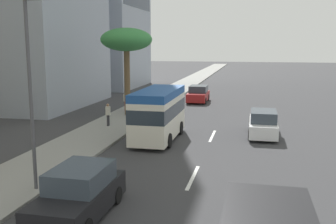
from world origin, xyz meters
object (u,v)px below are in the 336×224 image
object	(u,v)px
pedestrian_mid_block	(108,114)
pedestrian_near_lamp	(126,100)
street_lamp	(32,73)
car_second	(263,124)
palm_tree	(126,41)
car_third	(79,194)
car_fifth	(198,94)
minibus_lead	(159,113)

from	to	relation	value
pedestrian_mid_block	pedestrian_near_lamp	bearing A→B (deg)	84.04
street_lamp	pedestrian_mid_block	bearing A→B (deg)	8.05
pedestrian_near_lamp	street_lamp	xyz separation A→B (m)	(-18.23, -2.51, 3.61)
car_second	street_lamp	size ratio (longest dim) A/B	0.61
pedestrian_mid_block	palm_tree	distance (m)	6.75
car_second	car_third	size ratio (longest dim) A/B	1.04
pedestrian_near_lamp	pedestrian_mid_block	xyz separation A→B (m)	(-6.20, -0.80, -0.09)
car_fifth	car_second	bearing A→B (deg)	23.94
car_fifth	palm_tree	world-z (taller)	palm_tree
car_fifth	pedestrian_mid_block	bearing A→B (deg)	-17.66
minibus_lead	car_third	xyz separation A→B (m)	(-11.12, 0.02, -0.89)
minibus_lead	car_third	world-z (taller)	minibus_lead
pedestrian_near_lamp	car_second	bearing A→B (deg)	78.39
car_third	street_lamp	bearing A→B (deg)	-123.37
minibus_lead	car_fifth	distance (m)	16.39
pedestrian_near_lamp	pedestrian_mid_block	size ratio (longest dim) A/B	1.09
minibus_lead	palm_tree	world-z (taller)	palm_tree
pedestrian_mid_block	palm_tree	xyz separation A→B (m)	(4.51, 0.06, 5.02)
car_third	palm_tree	world-z (taller)	palm_tree
pedestrian_mid_block	street_lamp	bearing A→B (deg)	-95.30
minibus_lead	pedestrian_near_lamp	distance (m)	10.18
pedestrian_near_lamp	street_lamp	world-z (taller)	street_lamp
car_third	palm_tree	bearing A→B (deg)	-166.67
car_second	car_fifth	xyz separation A→B (m)	(13.87, 6.16, 0.00)
minibus_lead	pedestrian_mid_block	bearing A→B (deg)	-121.24
car_fifth	pedestrian_near_lamp	distance (m)	9.18
minibus_lead	car_second	world-z (taller)	minibus_lead
minibus_lead	street_lamp	xyz separation A→B (m)	(-9.44, 2.58, 3.01)
car_second	pedestrian_mid_block	distance (m)	10.54
palm_tree	street_lamp	world-z (taller)	street_lamp
car_second	pedestrian_near_lamp	xyz separation A→B (m)	(6.31, 11.35, 0.31)
pedestrian_near_lamp	street_lamp	size ratio (longest dim) A/B	0.23
car_fifth	pedestrian_mid_block	size ratio (longest dim) A/B	2.58
car_third	pedestrian_mid_block	bearing A→B (deg)	-162.75
minibus_lead	pedestrian_mid_block	xyz separation A→B (m)	(2.59, 4.28, -0.69)
car_third	pedestrian_near_lamp	bearing A→B (deg)	-165.74
minibus_lead	palm_tree	bearing A→B (deg)	-148.59
minibus_lead	pedestrian_mid_block	world-z (taller)	minibus_lead
car_fifth	pedestrian_mid_block	xyz separation A→B (m)	(-13.77, 4.38, 0.22)
pedestrian_near_lamp	palm_tree	size ratio (longest dim) A/B	0.25
minibus_lead	pedestrian_mid_block	size ratio (longest dim) A/B	3.89
car_fifth	street_lamp	bearing A→B (deg)	-5.94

